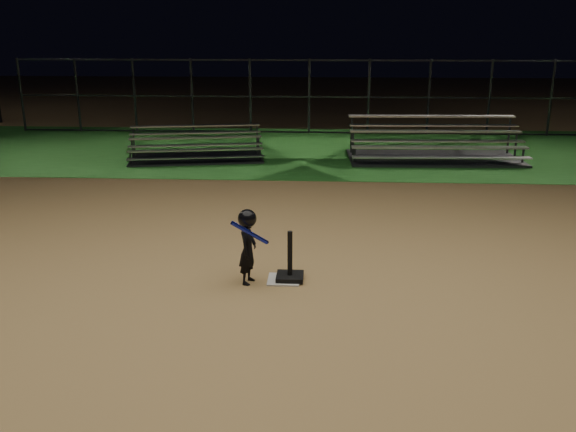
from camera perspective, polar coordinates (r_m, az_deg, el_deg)
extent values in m
plane|color=#A8824C|center=(8.73, -0.39, -5.99)|extent=(80.00, 80.00, 0.00)
cube|color=#205C1E|center=(18.35, 1.68, 6.18)|extent=(60.00, 8.00, 0.01)
cube|color=beige|center=(8.72, -0.39, -5.92)|extent=(0.45, 0.45, 0.02)
cube|color=black|center=(8.72, 0.18, -5.63)|extent=(0.38, 0.38, 0.06)
cylinder|color=black|center=(8.59, 0.18, -3.47)|extent=(0.07, 0.07, 0.64)
imported|color=black|center=(8.50, -3.75, -3.20)|extent=(0.30, 0.39, 0.96)
sphere|color=black|center=(8.35, -3.81, -0.24)|extent=(0.26, 0.26, 0.26)
cylinder|color=#1722C3|center=(8.25, -3.57, -1.57)|extent=(0.50, 0.30, 0.40)
cylinder|color=black|center=(8.39, -2.37, -2.20)|extent=(0.18, 0.12, 0.14)
cube|color=#A8A8AC|center=(16.56, -8.54, 6.08)|extent=(3.54, 0.88, 0.04)
cube|color=#A8A8AC|center=(16.35, -8.52, 5.37)|extent=(3.54, 0.88, 0.03)
cube|color=#A8A8AC|center=(17.00, -8.55, 7.21)|extent=(3.54, 0.88, 0.04)
cube|color=#A8A8AC|center=(16.78, -8.54, 6.53)|extent=(3.54, 0.88, 0.03)
cube|color=#A8A8AC|center=(17.45, -8.56, 8.28)|extent=(3.54, 0.88, 0.04)
cube|color=#A8A8AC|center=(17.22, -8.55, 7.64)|extent=(3.54, 0.88, 0.03)
cube|color=#38383D|center=(17.10, -8.47, 5.30)|extent=(3.83, 2.38, 0.05)
cube|color=silver|center=(16.67, 13.85, 6.21)|extent=(4.60, 0.44, 0.05)
cube|color=silver|center=(16.40, 14.03, 5.30)|extent=(4.60, 0.44, 0.03)
cube|color=silver|center=(17.23, 13.49, 7.65)|extent=(4.60, 0.44, 0.05)
cube|color=silver|center=(16.95, 13.66, 6.79)|extent=(4.60, 0.44, 0.03)
cube|color=silver|center=(17.79, 13.14, 9.00)|extent=(4.60, 0.44, 0.05)
cube|color=silver|center=(17.51, 13.31, 8.19)|extent=(4.60, 0.44, 0.03)
cube|color=#38383D|center=(17.35, 13.32, 5.22)|extent=(4.67, 2.40, 0.07)
cube|color=#38383D|center=(21.30, 1.94, 7.78)|extent=(20.00, 0.05, 0.05)
cube|color=#38383D|center=(21.14, 1.97, 10.99)|extent=(20.00, 0.05, 0.05)
cube|color=#38383D|center=(21.05, 2.01, 14.25)|extent=(20.00, 0.05, 0.05)
cylinder|color=#38383D|center=(23.62, -23.50, 10.25)|extent=(0.08, 0.08, 2.50)
cylinder|color=#38383D|center=(21.85, -11.50, 10.86)|extent=(0.08, 0.08, 2.50)
cylinder|color=#38383D|center=(21.14, 1.97, 10.99)|extent=(0.08, 0.08, 2.50)
cylinder|color=#38383D|center=(21.60, 15.58, 10.53)|extent=(0.08, 0.08, 2.50)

